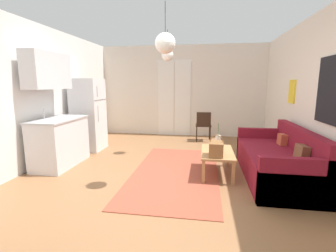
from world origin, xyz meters
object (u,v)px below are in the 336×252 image
at_px(refrigerator, 89,115).
at_px(bamboo_vase, 218,141).
at_px(couch, 279,162).
at_px(pendant_lamp_near, 165,43).
at_px(pendant_lamp_far, 167,55).
at_px(handbag, 216,149).
at_px(coffee_table, 217,154).
at_px(accent_chair, 203,124).

bearing_deg(refrigerator, bamboo_vase, -16.30).
height_order(couch, pendant_lamp_near, pendant_lamp_near).
bearing_deg(pendant_lamp_far, handbag, -54.27).
height_order(bamboo_vase, pendant_lamp_far, pendant_lamp_far).
relative_size(refrigerator, pendant_lamp_near, 2.38).
height_order(handbag, pendant_lamp_near, pendant_lamp_near).
bearing_deg(refrigerator, pendant_lamp_far, -0.93).
bearing_deg(pendant_lamp_far, coffee_table, -46.99).
xyz_separation_m(accent_chair, pendant_lamp_far, (-0.79, -1.28, 1.68)).
distance_m(couch, accent_chair, 2.76).
height_order(couch, bamboo_vase, bamboo_vase).
bearing_deg(handbag, couch, 13.67).
bearing_deg(pendant_lamp_near, couch, 17.68).
bearing_deg(bamboo_vase, handbag, -95.62).
xyz_separation_m(bamboo_vase, pendant_lamp_far, (-1.07, 0.83, 1.64)).
xyz_separation_m(couch, pendant_lamp_far, (-2.06, 1.16, 1.87)).
xyz_separation_m(bamboo_vase, refrigerator, (-2.96, 0.87, 0.32)).
distance_m(handbag, pendant_lamp_near, 1.79).
bearing_deg(couch, refrigerator, 163.24).
height_order(couch, accent_chair, couch).
relative_size(handbag, pendant_lamp_near, 0.49).
relative_size(coffee_table, bamboo_vase, 2.21).
relative_size(bamboo_vase, refrigerator, 0.26).
distance_m(bamboo_vase, accent_chair, 2.14).
relative_size(couch, pendant_lamp_far, 3.28).
relative_size(couch, coffee_table, 2.19).
height_order(coffee_table, bamboo_vase, bamboo_vase).
distance_m(bamboo_vase, pendant_lamp_far, 2.13).
distance_m(couch, handbag, 1.10).
xyz_separation_m(coffee_table, pendant_lamp_far, (-1.05, 1.13, 1.80)).
xyz_separation_m(couch, bamboo_vase, (-0.99, 0.32, 0.24)).
bearing_deg(bamboo_vase, coffee_table, -93.73).
bearing_deg(pendant_lamp_far, couch, -29.33).
relative_size(coffee_table, pendant_lamp_near, 1.37).
bearing_deg(pendant_lamp_far, accent_chair, 58.45).
height_order(coffee_table, pendant_lamp_far, pendant_lamp_far).
distance_m(refrigerator, accent_chair, 2.98).
distance_m(coffee_table, handbag, 0.33).
height_order(coffee_table, pendant_lamp_near, pendant_lamp_near).
distance_m(coffee_table, accent_chair, 2.43).
bearing_deg(coffee_table, accent_chair, 96.27).
xyz_separation_m(couch, handbag, (-1.04, -0.25, 0.25)).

